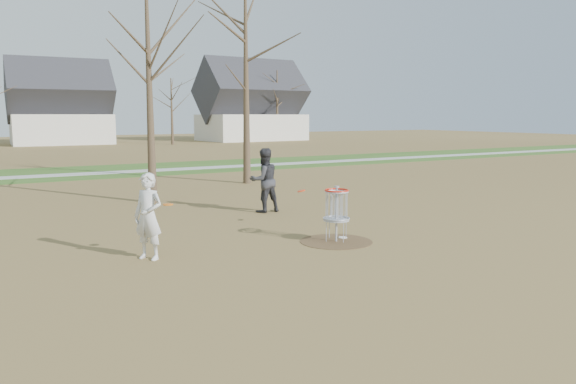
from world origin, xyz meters
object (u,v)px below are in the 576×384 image
object	(u,v)px
player_standing	(148,216)
disc_grounded	(343,237)
disc_golf_basket	(337,205)
player_throwing	(264,180)

from	to	relation	value
player_standing	disc_grounded	bearing A→B (deg)	48.76
disc_golf_basket	disc_grounded	bearing A→B (deg)	31.68
player_standing	disc_grounded	xyz separation A→B (m)	(4.85, -0.45, -0.92)
player_throwing	disc_golf_basket	distance (m)	4.74
player_throwing	player_standing	bearing A→B (deg)	38.46
player_standing	disc_golf_basket	world-z (taller)	player_standing
player_throwing	disc_grounded	xyz separation A→B (m)	(-0.13, -4.48, -1.01)
player_throwing	disc_golf_basket	size ratio (longest dim) A/B	1.53
disc_grounded	player_throwing	bearing A→B (deg)	88.32
player_throwing	disc_golf_basket	bearing A→B (deg)	83.42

